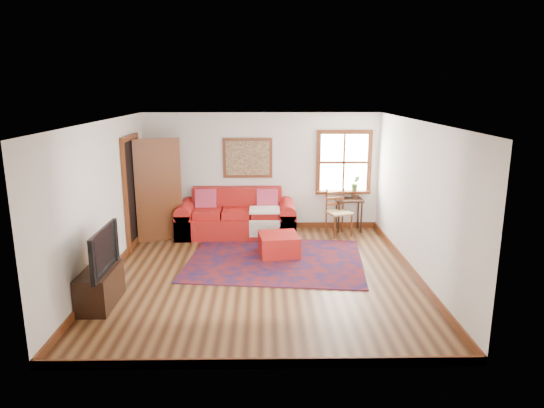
{
  "coord_description": "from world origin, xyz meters",
  "views": [
    {
      "loc": [
        0.05,
        -7.49,
        3.0
      ],
      "look_at": [
        0.18,
        0.6,
        1.05
      ],
      "focal_mm": 32.0,
      "sensor_mm": 36.0,
      "label": 1
    }
  ],
  "objects_px": {
    "red_ottoman": "(279,245)",
    "media_cabinet": "(100,287)",
    "red_leather_sofa": "(237,220)",
    "ladder_back_chair": "(338,210)",
    "side_table": "(349,205)"
  },
  "relations": [
    {
      "from": "side_table",
      "to": "media_cabinet",
      "type": "bearing_deg",
      "value": -138.84
    },
    {
      "from": "red_leather_sofa",
      "to": "red_ottoman",
      "type": "bearing_deg",
      "value": -57.83
    },
    {
      "from": "ladder_back_chair",
      "to": "side_table",
      "type": "bearing_deg",
      "value": 45.94
    },
    {
      "from": "ladder_back_chair",
      "to": "red_leather_sofa",
      "type": "bearing_deg",
      "value": 178.77
    },
    {
      "from": "red_leather_sofa",
      "to": "media_cabinet",
      "type": "relative_size",
      "value": 2.57
    },
    {
      "from": "side_table",
      "to": "media_cabinet",
      "type": "distance_m",
      "value": 5.5
    },
    {
      "from": "media_cabinet",
      "to": "red_ottoman",
      "type": "bearing_deg",
      "value": 38.23
    },
    {
      "from": "red_ottoman",
      "to": "ladder_back_chair",
      "type": "bearing_deg",
      "value": 38.09
    },
    {
      "from": "red_leather_sofa",
      "to": "ladder_back_chair",
      "type": "xyz_separation_m",
      "value": [
        2.1,
        -0.04,
        0.21
      ]
    },
    {
      "from": "red_leather_sofa",
      "to": "side_table",
      "type": "bearing_deg",
      "value": 6.0
    },
    {
      "from": "red_ottoman",
      "to": "ladder_back_chair",
      "type": "relative_size",
      "value": 0.72
    },
    {
      "from": "red_ottoman",
      "to": "ladder_back_chair",
      "type": "distance_m",
      "value": 1.83
    },
    {
      "from": "red_ottoman",
      "to": "media_cabinet",
      "type": "xyz_separation_m",
      "value": [
        -2.58,
        -2.04,
        0.06
      ]
    },
    {
      "from": "ladder_back_chair",
      "to": "media_cabinet",
      "type": "distance_m",
      "value": 5.09
    },
    {
      "from": "red_ottoman",
      "to": "ladder_back_chair",
      "type": "height_order",
      "value": "ladder_back_chair"
    }
  ]
}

